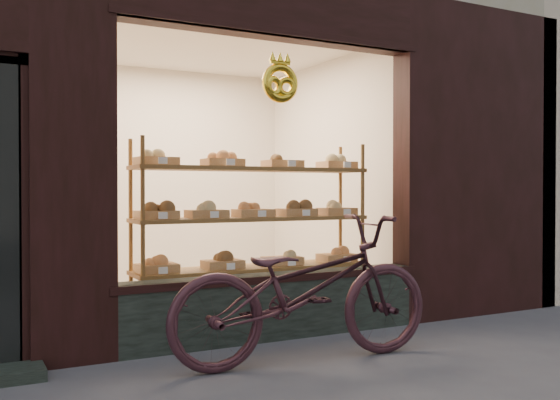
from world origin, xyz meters
TOP-DOWN VIEW (x-y plane):
  - display_shelf at (0.45, 2.55)m, footprint 2.20×0.45m
  - bicycle at (0.30, 1.36)m, footprint 2.10×0.86m

SIDE VIEW (x-z plane):
  - bicycle at x=0.30m, z-range 0.00..1.08m
  - display_shelf at x=0.45m, z-range 0.02..1.72m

